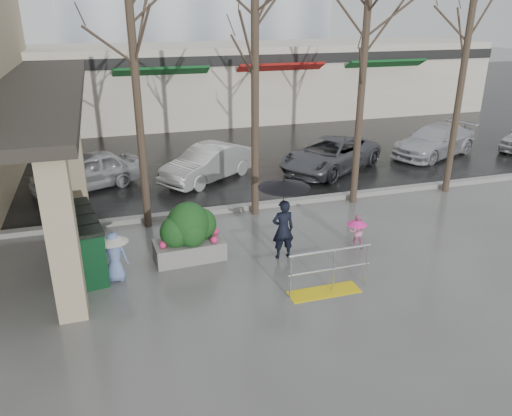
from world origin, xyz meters
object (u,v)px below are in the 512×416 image
news_boxes (87,241)px  handrail (327,277)px  tree_east (470,23)px  child_blue (114,252)px  planter (189,232)px  car_d (435,141)px  tree_west (132,39)px  car_b (208,163)px  woman (284,208)px  tree_mideast (365,43)px  car_a (86,171)px  child_pink (356,229)px  tree_midwest (255,31)px  car_c (330,154)px

news_boxes → handrail: bearing=-37.9°
tree_east → child_blue: tree_east is taller
child_blue → planter: bearing=-142.8°
news_boxes → car_d: size_ratio=0.57×
tree_west → child_blue: (-1.00, -2.90, -4.38)m
car_b → tree_east: bearing=30.0°
tree_west → woman: bearing=-44.7°
tree_mideast → woman: (-3.50, -2.97, -3.53)m
woman → planter: (-2.21, 0.63, -0.62)m
news_boxes → car_a: (-0.06, 5.88, -0.05)m
woman → car_a: woman is taller
car_b → child_pink: bearing=-13.9°
tree_midwest → car_b: size_ratio=1.83×
tree_west → car_d: bearing=17.6°
handrail → car_d: 12.47m
car_b → car_d: (9.76, 0.35, 0.00)m
tree_midwest → child_pink: tree_midwest is taller
tree_midwest → car_b: 5.85m
woman → planter: size_ratio=1.20×
tree_mideast → car_d: tree_mideast is taller
woman → child_pink: woman is taller
child_pink → news_boxes: bearing=-0.8°
tree_west → woman: size_ratio=3.27×
tree_mideast → planter: 7.44m
child_pink → car_c: 6.67m
handrail → tree_east: size_ratio=0.26×
woman → news_boxes: 4.74m
planter → car_c: size_ratio=0.38×
handrail → planter: planter is taller
child_pink → car_a: car_a is taller
car_b → car_c: same height
handrail → car_a: car_a is taller
handrail → car_b: size_ratio=0.50×
car_b → tree_mideast: bearing=13.6°
tree_east → car_c: 6.42m
tree_west → planter: size_ratio=3.92×
planter → car_a: (-2.45, 6.17, -0.08)m
handrail → car_d: size_ratio=0.44×
tree_mideast → tree_west: bearing=-180.0°
tree_midwest → tree_east: 6.80m
news_boxes → car_c: news_boxes is taller
tree_west → tree_east: (10.00, 0.00, 0.30)m
child_pink → car_d: (7.29, 6.90, 0.10)m
tree_west → car_a: tree_west is taller
child_pink → planter: 4.27m
car_d → child_pink: bearing=-69.0°
planter → tree_east: bearing=14.2°
tree_mideast → child_pink: (-1.50, -3.00, -4.33)m
child_blue → planter: (1.79, 0.56, 0.00)m
handrail → planter: size_ratio=1.10×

